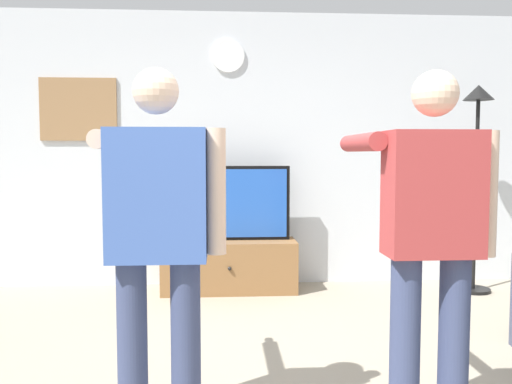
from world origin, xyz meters
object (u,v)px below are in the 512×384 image
Objects in this scene: television at (229,203)px; framed_picture at (79,109)px; wall_clock at (228,56)px; person_standing_nearer_lamp at (158,228)px; person_standing_nearer_couch at (431,230)px; floor_lamp at (477,145)px; tv_stand at (229,266)px.

framed_picture reaches higher than television.
wall_clock is 0.44× the size of framed_picture.
person_standing_nearer_lamp reaches higher than person_standing_nearer_couch.
wall_clock is at bearing 168.97° from floor_lamp.
person_standing_nearer_couch is (1.26, -0.08, -0.01)m from person_standing_nearer_lamp.
wall_clock is 0.19× the size of person_standing_nearer_couch.
television is 2.64m from person_standing_nearer_lamp.
tv_stand is at bearing 108.64° from person_standing_nearer_couch.
wall_clock is at bearing 90.00° from tv_stand.
person_standing_nearer_couch is at bearing -119.96° from floor_lamp.
wall_clock is 0.19× the size of person_standing_nearer_lamp.
framed_picture reaches higher than person_standing_nearer_lamp.
television is at bearing -90.00° from wall_clock.
tv_stand is at bearing -90.00° from television.
framed_picture is at bearing 168.52° from tv_stand.
framed_picture reaches higher than tv_stand.
floor_lamp is at bearing 60.04° from person_standing_nearer_couch.
person_standing_nearer_lamp is at bearing -97.34° from wall_clock.
wall_clock is at bearing 106.90° from person_standing_nearer_couch.
person_standing_nearer_lamp is at bearing -69.18° from framed_picture.
floor_lamp reaches higher than tv_stand.
framed_picture is 0.43× the size of person_standing_nearer_lamp.
tv_stand is at bearing -90.00° from wall_clock.
person_standing_nearer_couch is (0.89, -2.69, 0.12)m from television.
floor_lamp reaches higher than television.
tv_stand is at bearing -11.48° from framed_picture.
person_standing_nearer_couch is at bearing -71.36° from tv_stand.
wall_clock is at bearing 90.00° from television.
person_standing_nearer_couch is (-1.43, -2.48, -0.44)m from floor_lamp.
television is at bearing 108.34° from person_standing_nearer_couch.
person_standing_nearer_lamp is 1.26m from person_standing_nearer_couch.
tv_stand is 0.65× the size of floor_lamp.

